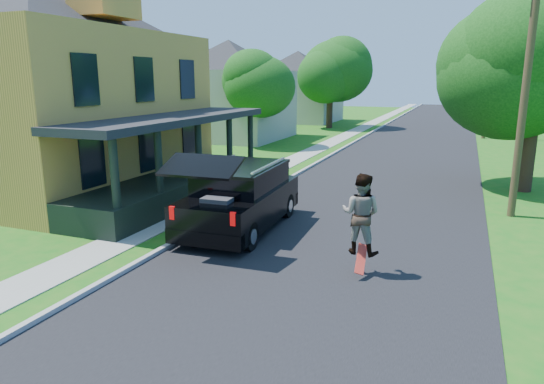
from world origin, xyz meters
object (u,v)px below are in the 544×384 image
at_px(skateboarder, 361,214).
at_px(tree_right_near, 537,54).
at_px(black_suv, 240,197).
at_px(utility_pole_near, 526,89).

xyz_separation_m(skateboarder, tree_right_near, (4.41, 10.83, 3.94)).
xyz_separation_m(black_suv, tree_right_near, (8.40, 8.84, 4.37)).
relative_size(skateboarder, utility_pole_near, 0.24).
xyz_separation_m(black_suv, skateboarder, (3.99, -1.98, 0.43)).
relative_size(tree_right_near, utility_pole_near, 1.03).
relative_size(black_suv, tree_right_near, 0.68).
distance_m(black_suv, utility_pole_near, 9.51).
xyz_separation_m(tree_right_near, utility_pole_near, (-0.68, -4.27, -1.22)).
bearing_deg(black_suv, skateboarder, -28.94).
distance_m(skateboarder, tree_right_near, 12.34).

